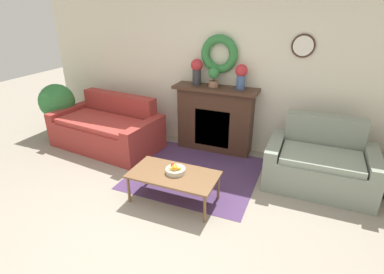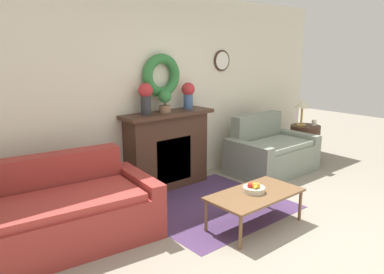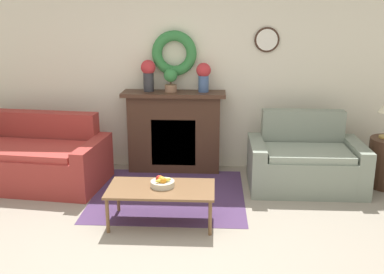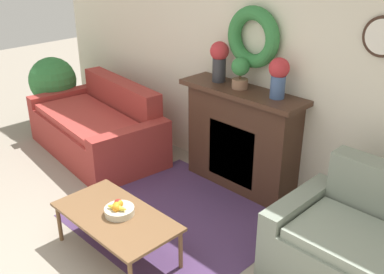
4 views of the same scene
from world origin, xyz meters
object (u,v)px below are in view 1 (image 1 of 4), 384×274
object	(u,v)px
coffee_table	(174,176)
potted_plant_floor_by_couch	(57,104)
loveseat_right	(319,164)
fruit_bowl	(175,170)
vase_on_mantel_left	(197,70)
vase_on_mantel_right	(241,75)
couch_left	(108,129)
potted_plant_on_mantel	(214,76)
fireplace	(215,119)

from	to	relation	value
coffee_table	potted_plant_floor_by_couch	xyz separation A→B (m)	(-2.91, 1.09, 0.26)
loveseat_right	fruit_bowl	distance (m)	1.98
coffee_table	potted_plant_floor_by_couch	world-z (taller)	potted_plant_floor_by_couch
loveseat_right	vase_on_mantel_left	size ratio (longest dim) A/B	3.32
vase_on_mantel_left	coffee_table	bearing A→B (deg)	-78.05
vase_on_mantel_left	vase_on_mantel_right	bearing A→B (deg)	0.00
vase_on_mantel_left	fruit_bowl	bearing A→B (deg)	-77.55
fruit_bowl	vase_on_mantel_right	size ratio (longest dim) A/B	0.64
loveseat_right	fruit_bowl	world-z (taller)	loveseat_right
couch_left	potted_plant_on_mantel	size ratio (longest dim) A/B	6.20
couch_left	vase_on_mantel_right	size ratio (longest dim) A/B	5.04
loveseat_right	potted_plant_floor_by_couch	size ratio (longest dim) A/B	1.41
fireplace	potted_plant_floor_by_couch	world-z (taller)	fireplace
fruit_bowl	loveseat_right	bearing A→B (deg)	32.65
couch_left	potted_plant_on_mantel	bearing A→B (deg)	24.87
potted_plant_floor_by_couch	coffee_table	bearing A→B (deg)	-20.55
fruit_bowl	potted_plant_floor_by_couch	distance (m)	3.12
coffee_table	potted_plant_on_mantel	world-z (taller)	potted_plant_on_mantel
couch_left	potted_plant_floor_by_couch	distance (m)	1.18
couch_left	fruit_bowl	distance (m)	2.05
loveseat_right	fruit_bowl	bearing A→B (deg)	-147.25
fruit_bowl	potted_plant_floor_by_couch	xyz separation A→B (m)	(-2.92, 1.06, 0.18)
vase_on_mantel_left	vase_on_mantel_right	size ratio (longest dim) A/B	1.09
couch_left	coffee_table	xyz separation A→B (m)	(1.77, -1.03, 0.04)
fruit_bowl	coffee_table	bearing A→B (deg)	-105.68
couch_left	fruit_bowl	xyz separation A→B (m)	(1.78, -1.00, 0.12)
fruit_bowl	potted_plant_floor_by_couch	world-z (taller)	potted_plant_floor_by_couch
fireplace	vase_on_mantel_right	size ratio (longest dim) A/B	3.58
couch_left	fruit_bowl	world-z (taller)	couch_left
potted_plant_on_mantel	potted_plant_floor_by_couch	distance (m)	2.98
fireplace	couch_left	xyz separation A→B (m)	(-1.76, -0.59, -0.24)
fruit_bowl	vase_on_mantel_right	world-z (taller)	vase_on_mantel_right
coffee_table	potted_plant_floor_by_couch	size ratio (longest dim) A/B	1.12
coffee_table	potted_plant_on_mantel	xyz separation A→B (m)	(-0.05, 1.61, 0.91)
couch_left	vase_on_mantel_right	world-z (taller)	vase_on_mantel_right
fireplace	vase_on_mantel_left	xyz separation A→B (m)	(-0.34, 0.01, 0.79)
fireplace	loveseat_right	world-z (taller)	fireplace
fireplace	potted_plant_on_mantel	distance (m)	0.72
vase_on_mantel_left	vase_on_mantel_right	xyz separation A→B (m)	(0.73, 0.00, -0.02)
couch_left	vase_on_mantel_left	size ratio (longest dim) A/B	4.64
fireplace	vase_on_mantel_left	bearing A→B (deg)	179.07
fireplace	couch_left	size ratio (longest dim) A/B	0.71
fireplace	loveseat_right	size ratio (longest dim) A/B	0.99
loveseat_right	coffee_table	bearing A→B (deg)	-146.66
couch_left	fruit_bowl	size ratio (longest dim) A/B	7.82
vase_on_mantel_right	couch_left	bearing A→B (deg)	-164.58
fireplace	coffee_table	xyz separation A→B (m)	(0.01, -1.62, -0.20)
fireplace	loveseat_right	distance (m)	1.78
fireplace	loveseat_right	xyz separation A→B (m)	(1.68, -0.53, -0.24)
coffee_table	fruit_bowl	bearing A→B (deg)	74.32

